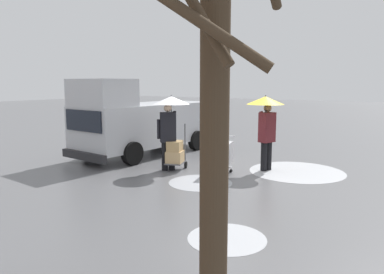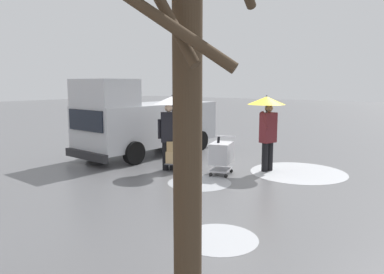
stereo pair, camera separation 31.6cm
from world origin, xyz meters
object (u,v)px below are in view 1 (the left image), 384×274
Objects in this scene: hand_dolly_boxes at (175,153)px; pedestrian_pink_side at (170,115)px; shopping_cart_vendor at (221,154)px; pedestrian_black_side at (266,115)px; cargo_van_parked_right at (141,121)px; bare_tree_near at (214,117)px.

hand_dolly_boxes is 1.10m from pedestrian_pink_side.
pedestrian_black_side reaches higher than shopping_cart_vendor.
cargo_van_parked_right is 2.52× the size of pedestrian_pink_side.
pedestrian_black_side is at bearing -126.13° from shopping_cart_vendor.
hand_dolly_boxes is (-2.38, 1.16, -0.69)m from cargo_van_parked_right.
cargo_van_parked_right is at bearing -28.75° from pedestrian_pink_side.
pedestrian_black_side is at bearing -176.75° from cargo_van_parked_right.
pedestrian_pink_side is (-2.27, 1.25, 0.41)m from cargo_van_parked_right.
shopping_cart_vendor is at bearing 53.87° from pedestrian_black_side.
shopping_cart_vendor is 1.81m from pedestrian_pink_side.
shopping_cart_vendor is at bearing -164.08° from pedestrian_pink_side.
hand_dolly_boxes is at bearing 33.56° from pedestrian_black_side.
pedestrian_black_side is at bearing -69.27° from bare_tree_near.
pedestrian_black_side is (-4.51, -0.26, 0.41)m from cargo_van_parked_right.
pedestrian_pink_side is 7.45m from bare_tree_near.
pedestrian_pink_side is at bearing 39.04° from hand_dolly_boxes.
hand_dolly_boxes is at bearing -140.96° from pedestrian_pink_side.
hand_dolly_boxes is 0.61× the size of pedestrian_pink_side.
pedestrian_pink_side is at bearing 15.92° from shopping_cart_vendor.
cargo_van_parked_right is 5.20× the size of shopping_cart_vendor.
bare_tree_near is (-2.67, 7.06, 0.62)m from pedestrian_black_side.
shopping_cart_vendor is at bearing -166.35° from hand_dolly_boxes.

